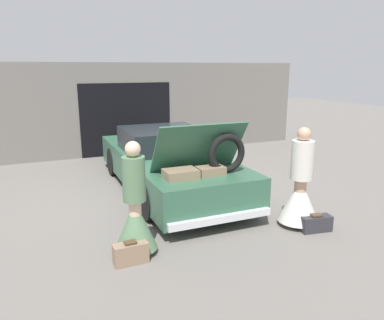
{
  "coord_description": "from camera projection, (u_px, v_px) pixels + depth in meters",
  "views": [
    {
      "loc": [
        -2.62,
        -7.6,
        2.65
      ],
      "look_at": [
        0.0,
        -1.41,
        0.99
      ],
      "focal_mm": 35.0,
      "sensor_mm": 36.0,
      "label": 1
    }
  ],
  "objects": [
    {
      "name": "suitcase_beside_left_person",
      "position": [
        131.0,
        253.0,
        5.18
      ],
      "size": [
        0.48,
        0.21,
        0.33
      ],
      "color": "#8C7259",
      "rests_on": "ground_plane"
    },
    {
      "name": "suitcase_beside_right_person",
      "position": [
        316.0,
        223.0,
        6.21
      ],
      "size": [
        0.54,
        0.28,
        0.3
      ],
      "color": "#2D2D33",
      "rests_on": "ground_plane"
    },
    {
      "name": "person_right",
      "position": [
        300.0,
        192.0,
        6.34
      ],
      "size": [
        0.7,
        0.7,
        1.71
      ],
      "rotation": [
        0.0,
        0.0,
        1.69
      ],
      "color": "tan",
      "rests_on": "ground_plane"
    },
    {
      "name": "car",
      "position": [
        167.0,
        162.0,
        8.29
      ],
      "size": [
        1.97,
        5.23,
        1.74
      ],
      "color": "#336047",
      "rests_on": "ground_plane"
    },
    {
      "name": "garage_wall_back",
      "position": [
        126.0,
        110.0,
        11.49
      ],
      "size": [
        12.0,
        0.14,
        2.8
      ],
      "color": "slate",
      "rests_on": "ground_plane"
    },
    {
      "name": "ground_plane",
      "position": [
        168.0,
        189.0,
        8.42
      ],
      "size": [
        40.0,
        40.0,
        0.0
      ],
      "primitive_type": "plane",
      "color": "slate"
    },
    {
      "name": "person_left",
      "position": [
        135.0,
        215.0,
        5.36
      ],
      "size": [
        0.62,
        0.62,
        1.67
      ],
      "rotation": [
        0.0,
        0.0,
        -1.41
      ],
      "color": "beige",
      "rests_on": "ground_plane"
    }
  ]
}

